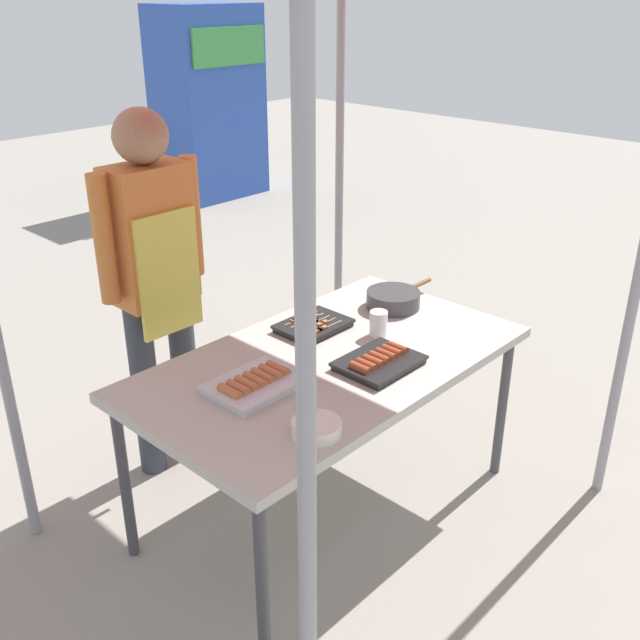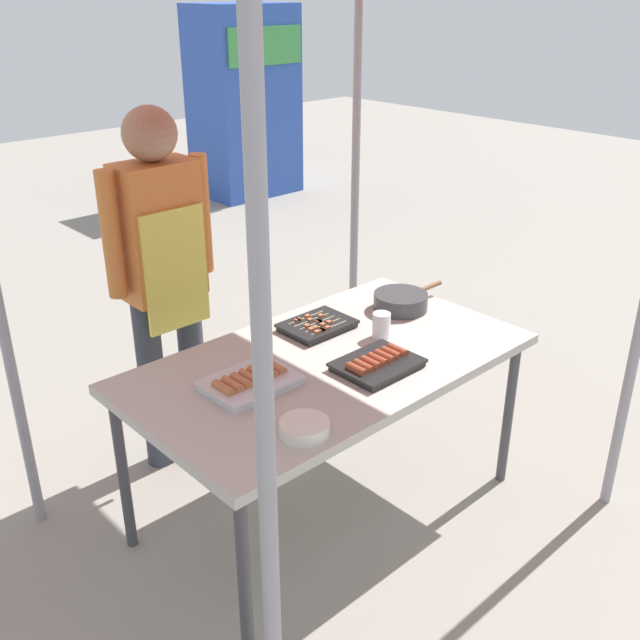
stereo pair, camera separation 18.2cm
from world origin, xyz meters
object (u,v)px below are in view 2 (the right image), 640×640
condiment_bowl (304,428)px  vendor_woman (163,264)px  cooking_wok (401,301)px  tray_grilled_sausages (250,381)px  drink_cup_near_edge (381,325)px  neighbor_stall_left (244,102)px  stall_table (328,370)px  tray_meat_skewers (317,326)px  tray_pork_links (377,364)px

condiment_bowl → vendor_woman: (0.19, 1.14, 0.22)m
cooking_wok → tray_grilled_sausages: bearing=-174.5°
cooking_wok → drink_cup_near_edge: (-0.28, -0.14, 0.01)m
neighbor_stall_left → stall_table: bearing=-124.0°
stall_table → tray_grilled_sausages: bearing=174.8°
condiment_bowl → drink_cup_near_edge: (0.71, 0.32, 0.03)m
neighbor_stall_left → cooking_wok: bearing=-119.4°
tray_grilled_sausages → condiment_bowl: tray_grilled_sausages is taller
stall_table → tray_meat_skewers: 0.28m
stall_table → tray_grilled_sausages: size_ratio=4.82×
vendor_woman → neighbor_stall_left: size_ratio=0.87×
tray_meat_skewers → cooking_wok: cooking_wok is taller
tray_meat_skewers → tray_pork_links: 0.42m
tray_grilled_sausages → neighbor_stall_left: (3.39, 4.45, 0.19)m
tray_pork_links → cooking_wok: 0.58m
tray_meat_skewers → tray_pork_links: tray_pork_links is taller
tray_pork_links → vendor_woman: 1.07m
stall_table → cooking_wok: size_ratio=3.95×
tray_grilled_sausages → drink_cup_near_edge: drink_cup_near_edge is taller
condiment_bowl → tray_pork_links: bearing=15.8°
drink_cup_near_edge → stall_table: bearing=177.2°
condiment_bowl → vendor_woman: vendor_woman is taller
drink_cup_near_edge → neighbor_stall_left: neighbor_stall_left is taller
stall_table → neighbor_stall_left: (3.02, 4.48, 0.27)m
stall_table → neighbor_stall_left: bearing=56.0°
tray_meat_skewers → neighbor_stall_left: 5.14m
stall_table → tray_grilled_sausages: 0.38m
stall_table → tray_pork_links: tray_pork_links is taller
tray_grilled_sausages → neighbor_stall_left: bearing=52.7°
tray_meat_skewers → drink_cup_near_edge: bearing=-59.3°
neighbor_stall_left → tray_pork_links: bearing=-122.2°
cooking_wok → neighbor_stall_left: 5.00m
stall_table → tray_grilled_sausages: (-0.37, 0.03, 0.07)m
tray_grilled_sausages → vendor_woman: size_ratio=0.20×
condiment_bowl → drink_cup_near_edge: size_ratio=1.52×
condiment_bowl → tray_meat_skewers: bearing=44.4°
tray_pork_links → neighbor_stall_left: size_ratio=0.16×
tray_meat_skewers → cooking_wok: (0.42, -0.10, 0.02)m
tray_grilled_sausages → tray_meat_skewers: size_ratio=1.11×
tray_meat_skewers → condiment_bowl: bearing=-135.6°
cooking_wok → vendor_woman: vendor_woman is taller
condiment_bowl → stall_table: bearing=38.1°
stall_table → vendor_woman: vendor_woman is taller
stall_table → cooking_wok: bearing=12.2°
tray_meat_skewers → cooking_wok: 0.44m
tray_meat_skewers → drink_cup_near_edge: 0.28m
cooking_wok → condiment_bowl: bearing=-155.4°
stall_table → neighbor_stall_left: 5.41m
tray_meat_skewers → vendor_woman: 0.73m
drink_cup_near_edge → vendor_woman: bearing=122.7°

